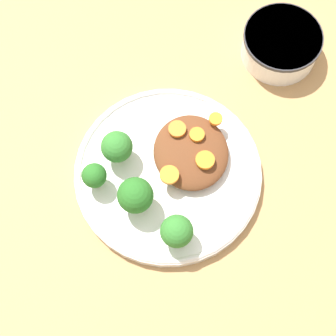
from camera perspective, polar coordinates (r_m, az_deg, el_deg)
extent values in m
plane|color=tan|center=(0.79, 0.00, -0.81)|extent=(4.00, 4.00, 0.00)
cylinder|color=white|center=(0.78, 0.00, -0.60)|extent=(0.26, 0.26, 0.02)
torus|color=white|center=(0.77, 0.00, -0.39)|extent=(0.26, 0.26, 0.01)
cylinder|color=white|center=(0.87, 11.38, 12.15)|extent=(0.11, 0.11, 0.05)
cylinder|color=#333338|center=(0.86, 11.64, 12.91)|extent=(0.12, 0.12, 0.01)
cylinder|color=white|center=(0.86, 11.55, 12.65)|extent=(0.09, 0.09, 0.01)
ellipsoid|color=brown|center=(0.77, 2.35, 1.61)|extent=(0.10, 0.11, 0.03)
cylinder|color=#759E51|center=(0.76, -7.33, -1.28)|extent=(0.01, 0.01, 0.02)
sphere|color=#286B23|center=(0.74, -7.51, -0.76)|extent=(0.03, 0.03, 0.03)
cylinder|color=#759E51|center=(0.77, -5.08, 1.50)|extent=(0.01, 0.01, 0.02)
sphere|color=#337A2D|center=(0.75, -5.22, 2.17)|extent=(0.04, 0.04, 0.04)
cylinder|color=#7FA85B|center=(0.75, -3.23, -3.38)|extent=(0.02, 0.02, 0.02)
sphere|color=#286B23|center=(0.72, -3.34, -2.78)|extent=(0.05, 0.05, 0.05)
cylinder|color=#7FA85B|center=(0.74, 1.17, -6.84)|extent=(0.02, 0.02, 0.02)
sphere|color=#337A2D|center=(0.71, 1.21, -6.40)|extent=(0.04, 0.04, 0.04)
cylinder|color=orange|center=(0.78, 4.86, 4.99)|extent=(0.02, 0.02, 0.01)
cylinder|color=orange|center=(0.74, 0.11, -0.70)|extent=(0.03, 0.03, 0.01)
cylinder|color=orange|center=(0.75, 3.76, 1.00)|extent=(0.03, 0.03, 0.01)
cylinder|color=orange|center=(0.76, 2.95, 3.40)|extent=(0.02, 0.02, 0.01)
cylinder|color=orange|center=(0.77, 0.94, 3.97)|extent=(0.02, 0.02, 0.01)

